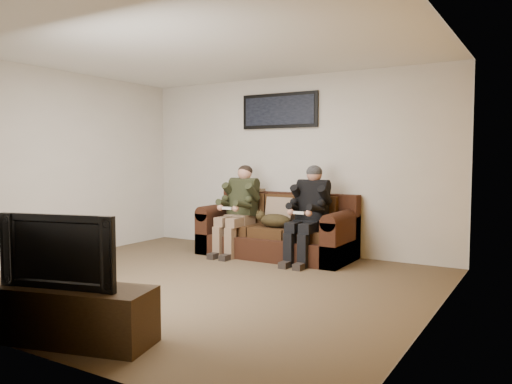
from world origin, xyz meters
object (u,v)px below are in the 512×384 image
Objects in this scene: person_right at (309,208)px; tv_stand at (67,314)px; person_left at (239,204)px; framed_poster at (279,111)px; sofa at (278,232)px; television at (65,250)px; cat at (274,220)px.

person_right is 3.65m from tv_stand.
person_left is at bearing 86.94° from tv_stand.
framed_poster is (0.36, 0.57, 1.38)m from person_left.
person_right is 1.04× the size of framed_poster.
sofa is 0.70m from person_left.
person_right is at bearing 69.33° from television.
cat is (0.60, -0.03, -0.19)m from person_left.
sofa is 3.80m from television.
cat is at bearing -176.93° from person_right.
sofa is at bearing 78.06° from television.
television is (0.20, -3.78, 0.37)m from sofa.
person_right reaches higher than cat.
person_right reaches higher than person_left.
television is (0.00, 0.00, 0.49)m from tv_stand.
person_right is at bearing 0.02° from person_left.
person_right is at bearing -17.96° from sofa.
sofa is 0.29m from cat.
framed_poster is (-0.76, 0.57, 1.37)m from person_right.
sofa is 0.71m from person_right.
person_left is at bearing -122.19° from framed_poster.
person_left is 1.12m from person_right.
tv_stand is (0.20, -3.78, -0.12)m from sofa.
person_right is at bearing -36.90° from framed_poster.
cat is at bearing 77.57° from television.
cat is 3.58m from television.
television is at bearing -87.03° from sofa.
tv_stand is 0.49m from television.
framed_poster is 0.92× the size of tv_stand.
cat is 0.68× the size of television.
television is (0.40, -4.17, -1.39)m from framed_poster.
person_left is 1.03× the size of framed_poster.
tv_stand is at bearing -104.92° from television.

